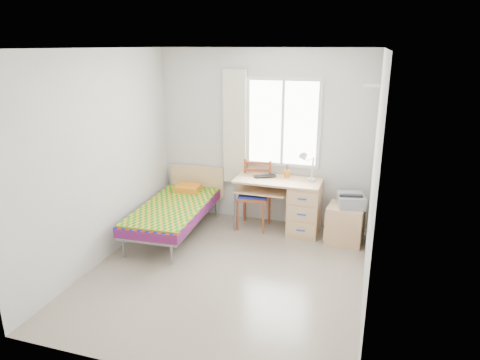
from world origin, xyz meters
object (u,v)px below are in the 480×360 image
Objects in this scene: cabinet at (345,224)px; chair at (255,191)px; bed at (176,208)px; printer at (351,200)px; desk at (300,205)px.

chair is at bearing 177.98° from cabinet.
chair reaches higher than bed.
printer reaches higher than cabinet.
bed is at bearing -156.12° from chair.
cabinet is (2.36, 0.42, -0.12)m from bed.
chair is at bearing 162.38° from printer.
bed is 4.12× the size of printer.
chair reaches higher than printer.
bed is at bearing -164.32° from cabinet.
chair is 1.38m from cabinet.
desk is at bearing 159.67° from printer.
cabinet is at bearing -156.47° from printer.
bed reaches higher than cabinet.
cabinet is 0.36m from printer.
bed is 1.51× the size of desk.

